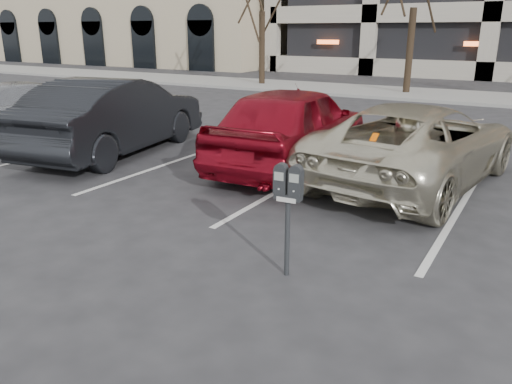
{
  "coord_description": "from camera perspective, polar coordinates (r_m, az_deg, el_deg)",
  "views": [
    {
      "loc": [
        2.37,
        -5.48,
        2.61
      ],
      "look_at": [
        -0.06,
        -1.37,
        1.05
      ],
      "focal_mm": 35.0,
      "sensor_mm": 36.0,
      "label": 1
    }
  ],
  "objects": [
    {
      "name": "car_dark",
      "position": [
        11.45,
        -15.84,
        8.4
      ],
      "size": [
        2.58,
        5.22,
        1.64
      ],
      "primitive_type": "imported",
      "rotation": [
        0.0,
        0.0,
        3.32
      ],
      "color": "black",
      "rests_on": "ground"
    },
    {
      "name": "ground",
      "position": [
        6.51,
        6.62,
        -5.69
      ],
      "size": [
        140.0,
        140.0,
        0.0
      ],
      "primitive_type": "plane",
      "color": "#28282B",
      "rests_on": "ground"
    },
    {
      "name": "car_silver",
      "position": [
        14.14,
        -24.21,
        8.69
      ],
      "size": [
        2.61,
        4.99,
        1.38
      ],
      "primitive_type": "imported",
      "rotation": [
        0.0,
        0.0,
        2.99
      ],
      "color": "#93969A",
      "rests_on": "ground"
    },
    {
      "name": "suv_silver",
      "position": [
        9.2,
        17.79,
        5.28
      ],
      "size": [
        3.03,
        5.38,
        1.43
      ],
      "rotation": [
        0.0,
        0.0,
        3.01
      ],
      "color": "beige",
      "rests_on": "ground"
    },
    {
      "name": "stall_lines",
      "position": [
        9.03,
        4.53,
        1.23
      ],
      "size": [
        16.9,
        5.2,
        0.0
      ],
      "color": "silver",
      "rests_on": "ground"
    },
    {
      "name": "car_red",
      "position": [
        9.89,
        4.25,
        7.57
      ],
      "size": [
        2.26,
        4.92,
        1.63
      ],
      "primitive_type": "imported",
      "rotation": [
        0.0,
        0.0,
        3.21
      ],
      "color": "maroon",
      "rests_on": "ground"
    },
    {
      "name": "sidewalk",
      "position": [
        21.76,
        24.5,
        9.74
      ],
      "size": [
        80.0,
        4.0,
        0.12
      ],
      "primitive_type": "cube",
      "color": "gray",
      "rests_on": "ground"
    },
    {
      "name": "parking_meter",
      "position": [
        5.29,
        3.69,
        -0.15
      ],
      "size": [
        0.33,
        0.15,
        1.25
      ],
      "rotation": [
        0.0,
        0.0,
        0.07
      ],
      "color": "black",
      "rests_on": "ground"
    }
  ]
}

